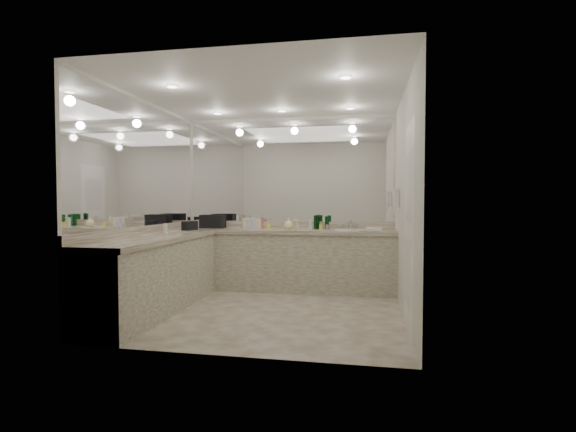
% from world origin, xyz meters
% --- Properties ---
extents(floor, '(3.20, 3.20, 0.00)m').
position_xyz_m(floor, '(0.00, 0.00, 0.00)').
color(floor, '#BEB2A1').
rests_on(floor, ground).
extents(ceiling, '(3.20, 3.20, 0.00)m').
position_xyz_m(ceiling, '(0.00, 0.00, 2.60)').
color(ceiling, white).
rests_on(ceiling, floor).
extents(wall_back, '(3.20, 0.02, 2.60)m').
position_xyz_m(wall_back, '(0.00, 1.50, 1.30)').
color(wall_back, beige).
rests_on(wall_back, floor).
extents(wall_left, '(0.02, 3.00, 2.60)m').
position_xyz_m(wall_left, '(-1.60, 0.00, 1.30)').
color(wall_left, beige).
rests_on(wall_left, floor).
extents(wall_right, '(0.02, 3.00, 2.60)m').
position_xyz_m(wall_right, '(1.60, 0.00, 1.30)').
color(wall_right, beige).
rests_on(wall_right, floor).
extents(vanity_back_base, '(3.20, 0.60, 0.84)m').
position_xyz_m(vanity_back_base, '(0.00, 1.20, 0.42)').
color(vanity_back_base, beige).
rests_on(vanity_back_base, floor).
extents(vanity_back_top, '(3.20, 0.64, 0.06)m').
position_xyz_m(vanity_back_top, '(0.00, 1.19, 0.87)').
color(vanity_back_top, beige).
rests_on(vanity_back_top, vanity_back_base).
extents(vanity_left_base, '(0.60, 2.40, 0.84)m').
position_xyz_m(vanity_left_base, '(-1.30, -0.30, 0.42)').
color(vanity_left_base, beige).
rests_on(vanity_left_base, floor).
extents(vanity_left_top, '(0.64, 2.42, 0.06)m').
position_xyz_m(vanity_left_top, '(-1.29, -0.30, 0.87)').
color(vanity_left_top, beige).
rests_on(vanity_left_top, vanity_left_base).
extents(backsplash_back, '(3.20, 0.04, 0.10)m').
position_xyz_m(backsplash_back, '(0.00, 1.48, 0.95)').
color(backsplash_back, beige).
rests_on(backsplash_back, vanity_back_top).
extents(backsplash_left, '(0.04, 3.00, 0.10)m').
position_xyz_m(backsplash_left, '(-1.58, 0.00, 0.95)').
color(backsplash_left, beige).
rests_on(backsplash_left, vanity_left_top).
extents(mirror_back, '(3.12, 0.01, 1.55)m').
position_xyz_m(mirror_back, '(0.00, 1.49, 1.77)').
color(mirror_back, white).
rests_on(mirror_back, wall_back).
extents(mirror_left, '(0.01, 2.92, 1.55)m').
position_xyz_m(mirror_left, '(-1.59, 0.00, 1.77)').
color(mirror_left, white).
rests_on(mirror_left, wall_left).
extents(sink, '(0.44, 0.44, 0.03)m').
position_xyz_m(sink, '(0.95, 1.20, 0.90)').
color(sink, white).
rests_on(sink, vanity_back_top).
extents(faucet, '(0.24, 0.16, 0.14)m').
position_xyz_m(faucet, '(0.95, 1.41, 0.97)').
color(faucet, silver).
rests_on(faucet, vanity_back_top).
extents(wall_phone, '(0.06, 0.10, 0.24)m').
position_xyz_m(wall_phone, '(1.56, 0.70, 1.35)').
color(wall_phone, white).
rests_on(wall_phone, wall_right).
extents(door, '(0.02, 0.82, 2.10)m').
position_xyz_m(door, '(1.59, -0.50, 1.05)').
color(door, white).
rests_on(door, wall_right).
extents(black_toiletry_bag, '(0.36, 0.22, 0.20)m').
position_xyz_m(black_toiletry_bag, '(-1.14, 1.23, 1.00)').
color(black_toiletry_bag, black).
rests_on(black_toiletry_bag, vanity_back_top).
extents(black_bag_spill, '(0.16, 0.26, 0.13)m').
position_xyz_m(black_bag_spill, '(-1.30, 0.73, 0.97)').
color(black_bag_spill, black).
rests_on(black_bag_spill, vanity_left_top).
extents(cream_cosmetic_case, '(0.31, 0.25, 0.16)m').
position_xyz_m(cream_cosmetic_case, '(-0.53, 1.23, 0.98)').
color(cream_cosmetic_case, beige).
rests_on(cream_cosmetic_case, vanity_back_top).
extents(hand_towel, '(0.24, 0.17, 0.04)m').
position_xyz_m(hand_towel, '(1.29, 1.12, 0.92)').
color(hand_towel, white).
rests_on(hand_towel, vanity_back_top).
extents(lotion_left, '(0.05, 0.05, 0.13)m').
position_xyz_m(lotion_left, '(-1.30, -0.01, 0.96)').
color(lotion_left, white).
rests_on(lotion_left, vanity_left_top).
extents(soap_bottle_a, '(0.09, 0.09, 0.21)m').
position_xyz_m(soap_bottle_a, '(-0.61, 1.26, 1.00)').
color(soap_bottle_a, beige).
rests_on(soap_bottle_a, vanity_back_top).
extents(soap_bottle_b, '(0.11, 0.11, 0.20)m').
position_xyz_m(soap_bottle_b, '(-0.51, 1.15, 1.00)').
color(soap_bottle_b, '#B6B8D4').
rests_on(soap_bottle_b, vanity_back_top).
extents(soap_bottle_c, '(0.16, 0.16, 0.17)m').
position_xyz_m(soap_bottle_c, '(0.05, 1.21, 0.98)').
color(soap_bottle_c, '#FBED98').
rests_on(soap_bottle_c, vanity_back_top).
extents(green_bottle_0, '(0.06, 0.06, 0.19)m').
position_xyz_m(green_bottle_0, '(0.61, 1.30, 0.99)').
color(green_bottle_0, '#0C541A').
rests_on(green_bottle_0, vanity_back_top).
extents(green_bottle_1, '(0.06, 0.06, 0.19)m').
position_xyz_m(green_bottle_1, '(0.47, 1.28, 1.00)').
color(green_bottle_1, '#0C541A').
rests_on(green_bottle_1, vanity_back_top).
extents(green_bottle_2, '(0.07, 0.07, 0.20)m').
position_xyz_m(green_bottle_2, '(0.44, 1.35, 1.00)').
color(green_bottle_2, '#0C541A').
rests_on(green_bottle_2, vanity_back_top).
extents(amenity_bottle_0, '(0.05, 0.05, 0.12)m').
position_xyz_m(amenity_bottle_0, '(-0.40, 1.34, 0.96)').
color(amenity_bottle_0, '#E57F66').
rests_on(amenity_bottle_0, vanity_back_top).
extents(amenity_bottle_1, '(0.05, 0.05, 0.07)m').
position_xyz_m(amenity_bottle_1, '(0.52, 1.23, 0.94)').
color(amenity_bottle_1, '#F2D84C').
rests_on(amenity_bottle_1, vanity_back_top).
extents(amenity_bottle_2, '(0.04, 0.04, 0.09)m').
position_xyz_m(amenity_bottle_2, '(0.16, 1.26, 0.95)').
color(amenity_bottle_2, '#E0B28C').
rests_on(amenity_bottle_2, vanity_back_top).
extents(amenity_bottle_3, '(0.05, 0.05, 0.07)m').
position_xyz_m(amenity_bottle_3, '(0.61, 1.29, 0.93)').
color(amenity_bottle_3, '#F2D84C').
rests_on(amenity_bottle_3, vanity_back_top).
extents(amenity_bottle_4, '(0.04, 0.04, 0.07)m').
position_xyz_m(amenity_bottle_4, '(0.62, 1.18, 0.93)').
color(amenity_bottle_4, '#9966B2').
rests_on(amenity_bottle_4, vanity_back_top).
extents(amenity_bottle_5, '(0.04, 0.04, 0.15)m').
position_xyz_m(amenity_bottle_5, '(0.05, 1.19, 0.97)').
color(amenity_bottle_5, white).
rests_on(amenity_bottle_5, vanity_back_top).
extents(amenity_bottle_6, '(0.05, 0.05, 0.15)m').
position_xyz_m(amenity_bottle_6, '(0.38, 1.15, 0.97)').
color(amenity_bottle_6, silver).
rests_on(amenity_bottle_6, vanity_back_top).
extents(amenity_bottle_7, '(0.06, 0.06, 0.07)m').
position_xyz_m(amenity_bottle_7, '(-0.25, 1.16, 0.94)').
color(amenity_bottle_7, '#F2D84C').
rests_on(amenity_bottle_7, vanity_back_top).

